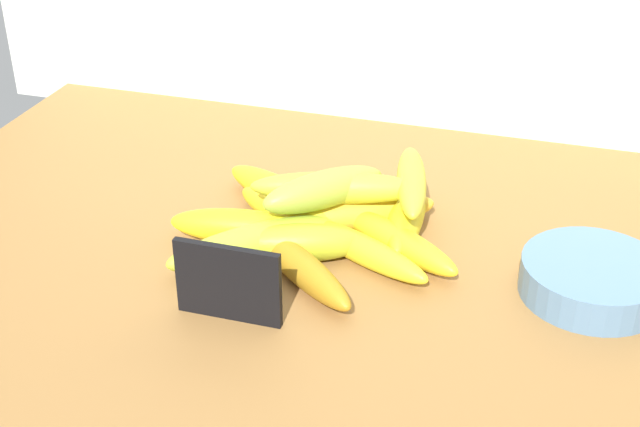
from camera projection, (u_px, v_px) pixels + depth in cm
name	position (u px, v px, depth cm)	size (l,w,h in cm)	color
counter_top	(323.00, 267.00, 100.10)	(110.00, 76.00, 3.00)	olive
chalkboard_sign	(228.00, 285.00, 87.44)	(11.00, 1.80, 8.40)	black
fruit_bowl	(593.00, 279.00, 91.94)	(15.00, 15.00, 3.80)	#557A9C
banana_0	(407.00, 215.00, 103.25)	(17.53, 4.06, 4.06)	yellow
banana_1	(396.00, 240.00, 98.83)	(18.02, 3.53, 3.53)	yellow
banana_2	(286.00, 216.00, 103.43)	(16.97, 3.58, 3.58)	yellow
banana_3	(301.00, 267.00, 94.09)	(18.16, 3.58, 3.58)	#AB7819
banana_4	(361.00, 251.00, 97.03)	(18.18, 3.30, 3.30)	yellow
banana_5	(253.00, 243.00, 97.61)	(20.22, 4.26, 4.26)	#ABBD30
banana_6	(283.00, 194.00, 107.74)	(18.86, 3.89, 3.89)	yellow
banana_7	(356.00, 214.00, 103.36)	(19.45, 4.20, 4.20)	gold
banana_8	(299.00, 243.00, 97.56)	(15.03, 4.36, 4.36)	#AEBD26
banana_9	(246.00, 227.00, 100.80)	(17.66, 4.16, 4.16)	yellow
banana_10	(327.00, 219.00, 102.62)	(18.85, 3.89, 3.89)	yellow
banana_11	(335.00, 187.00, 101.30)	(19.97, 3.69, 3.69)	gold
banana_12	(324.00, 189.00, 100.19)	(15.37, 4.33, 4.33)	#99AE39
banana_13	(411.00, 181.00, 102.47)	(16.73, 3.42, 3.42)	yellow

